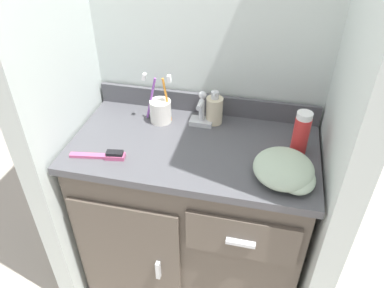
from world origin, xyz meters
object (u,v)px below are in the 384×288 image
at_px(soap_dispenser, 214,110).
at_px(hand_towel, 286,170).
at_px(toothbrush_cup, 160,110).
at_px(shaving_cream_can, 301,133).
at_px(hairbrush, 105,155).

xyz_separation_m(soap_dispenser, hand_towel, (0.29, -0.28, -0.02)).
relative_size(toothbrush_cup, shaving_cream_can, 1.24).
xyz_separation_m(hairbrush, hand_towel, (0.61, 0.03, 0.02)).
bearing_deg(hairbrush, soap_dispenser, 34.45).
relative_size(toothbrush_cup, hairbrush, 1.03).
relative_size(toothbrush_cup, hand_towel, 0.94).
xyz_separation_m(soap_dispenser, hairbrush, (-0.33, -0.31, -0.05)).
bearing_deg(hairbrush, shaving_cream_can, 7.00).
relative_size(toothbrush_cup, soap_dispenser, 1.43).
distance_m(toothbrush_cup, hairbrush, 0.30).
bearing_deg(toothbrush_cup, hairbrush, -113.94).
relative_size(shaving_cream_can, hand_towel, 0.76).
bearing_deg(hairbrush, toothbrush_cup, 57.27).
bearing_deg(hand_towel, hairbrush, -177.20).
bearing_deg(soap_dispenser, hairbrush, -136.75).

